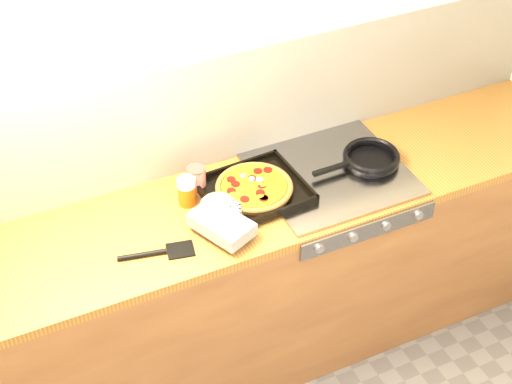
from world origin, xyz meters
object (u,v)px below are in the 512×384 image
pizza_on_tray (244,197)px  juice_glass (187,191)px  frying_pan (370,158)px  tomato_can (196,179)px

pizza_on_tray → juice_glass: juice_glass is taller
frying_pan → juice_glass: 0.78m
pizza_on_tray → juice_glass: bearing=151.7°
tomato_can → frying_pan: bearing=-12.6°
pizza_on_tray → tomato_can: 0.22m
pizza_on_tray → tomato_can: bearing=127.6°
frying_pan → juice_glass: juice_glass is taller
pizza_on_tray → frying_pan: (0.58, 0.01, -0.01)m
pizza_on_tray → juice_glass: size_ratio=4.36×
frying_pan → juice_glass: bearing=173.1°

